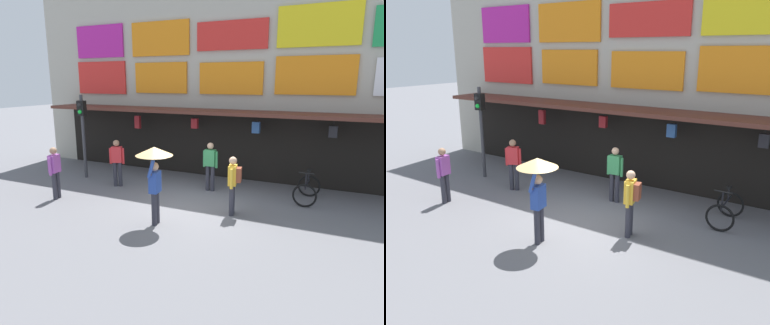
% 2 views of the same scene
% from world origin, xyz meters
% --- Properties ---
extents(ground_plane, '(80.00, 80.00, 0.00)m').
position_xyz_m(ground_plane, '(0.00, 0.00, 0.00)').
color(ground_plane, slate).
extents(shopfront, '(18.00, 2.60, 8.00)m').
position_xyz_m(shopfront, '(-0.00, 4.57, 3.96)').
color(shopfront, '#B2AD9E').
rests_on(shopfront, ground).
extents(traffic_light_near, '(0.31, 0.34, 3.20)m').
position_xyz_m(traffic_light_near, '(-5.08, 1.65, 2.14)').
color(traffic_light_near, '#38383D').
rests_on(traffic_light_near, ground).
extents(bicycle_parked, '(0.72, 1.16, 1.05)m').
position_xyz_m(bicycle_parked, '(3.15, 2.32, 0.39)').
color(bicycle_parked, black).
rests_on(bicycle_parked, ground).
extents(pedestrian_in_yellow, '(0.28, 0.52, 1.68)m').
position_xyz_m(pedestrian_in_yellow, '(-4.19, -0.74, 0.95)').
color(pedestrian_in_yellow, '#2D2D38').
rests_on(pedestrian_in_yellow, ground).
extents(pedestrian_in_black, '(0.40, 0.52, 1.68)m').
position_xyz_m(pedestrian_in_black, '(1.39, 0.30, 0.98)').
color(pedestrian_in_black, '#2D2D38').
rests_on(pedestrian_in_black, ground).
extents(pedestrian_with_umbrella, '(0.96, 0.96, 2.08)m').
position_xyz_m(pedestrian_with_umbrella, '(-0.24, -1.19, 1.64)').
color(pedestrian_with_umbrella, '#2D2D38').
rests_on(pedestrian_with_umbrella, ground).
extents(pedestrian_in_blue, '(0.49, 0.35, 1.68)m').
position_xyz_m(pedestrian_in_blue, '(-3.23, 1.22, 0.95)').
color(pedestrian_in_blue, '#2D2D38').
rests_on(pedestrian_in_blue, ground).
extents(pedestrian_in_purple, '(0.53, 0.22, 1.68)m').
position_xyz_m(pedestrian_in_purple, '(-0.02, 2.11, 0.95)').
color(pedestrian_in_purple, '#2D2D38').
rests_on(pedestrian_in_purple, ground).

